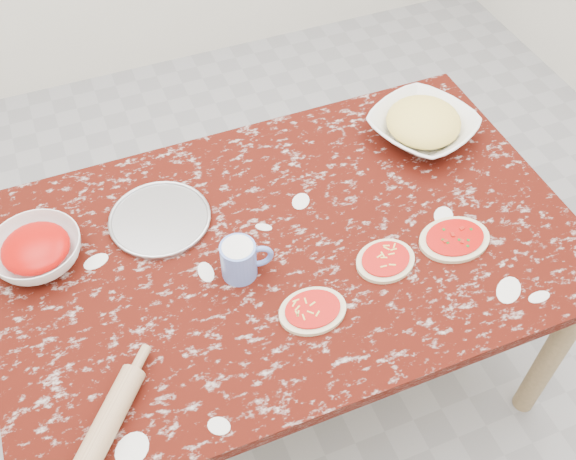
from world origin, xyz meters
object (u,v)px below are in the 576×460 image
(pizza_tray, at_px, (160,220))
(rolling_pin, at_px, (105,428))
(worktable, at_px, (288,260))
(sauce_bowl, at_px, (37,252))
(cheese_bowl, at_px, (422,127))
(flour_mug, at_px, (240,259))

(pizza_tray, relative_size, rolling_pin, 0.97)
(worktable, bearing_deg, pizza_tray, 146.31)
(worktable, distance_m, rolling_pin, 0.69)
(worktable, distance_m, pizza_tray, 0.38)
(sauce_bowl, xyz_separation_m, cheese_bowl, (1.20, 0.06, 0.00))
(worktable, xyz_separation_m, pizza_tray, (-0.31, 0.21, 0.09))
(worktable, relative_size, rolling_pin, 5.52)
(sauce_bowl, xyz_separation_m, flour_mug, (0.49, -0.24, 0.02))
(sauce_bowl, bearing_deg, worktable, -16.31)
(worktable, xyz_separation_m, rolling_pin, (-0.58, -0.36, 0.11))
(flour_mug, bearing_deg, pizza_tray, 120.87)
(sauce_bowl, height_order, cheese_bowl, same)
(worktable, relative_size, sauce_bowl, 6.63)
(flour_mug, bearing_deg, rolling_pin, -143.87)
(sauce_bowl, distance_m, rolling_pin, 0.55)
(flour_mug, relative_size, rolling_pin, 0.49)
(cheese_bowl, relative_size, rolling_pin, 1.07)
(rolling_pin, bearing_deg, flour_mug, 36.13)
(sauce_bowl, bearing_deg, rolling_pin, -83.20)
(cheese_bowl, height_order, flour_mug, flour_mug)
(worktable, height_order, flour_mug, flour_mug)
(worktable, bearing_deg, flour_mug, -161.42)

